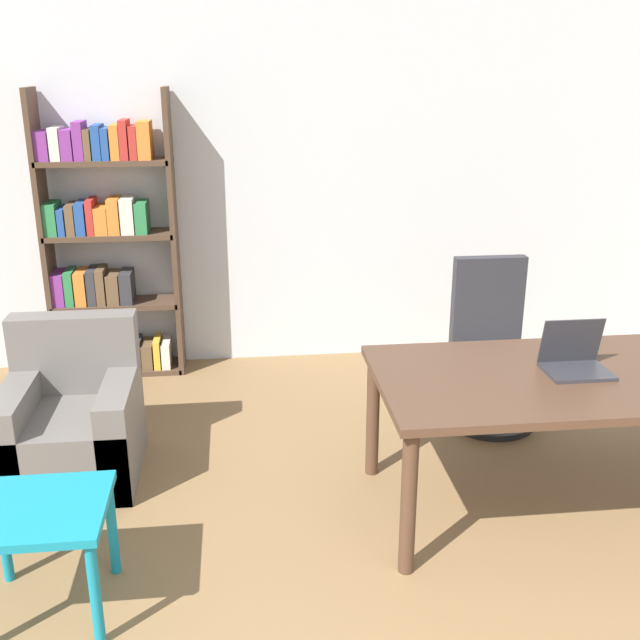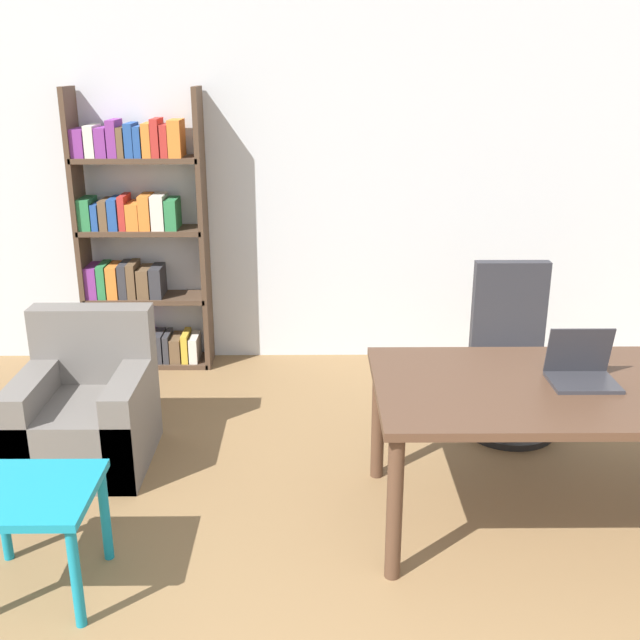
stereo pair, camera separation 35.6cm
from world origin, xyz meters
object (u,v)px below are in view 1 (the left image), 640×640
object	(u,v)px
bookshelf	(106,251)
office_chair	(491,353)
side_table_blue	(41,525)
armchair	(73,426)
desk	(570,388)
laptop	(575,360)

from	to	relation	value
bookshelf	office_chair	bearing A→B (deg)	-22.97
side_table_blue	armchair	bearing A→B (deg)	95.31
desk	office_chair	distance (m)	1.05
laptop	side_table_blue	distance (m)	2.50
laptop	office_chair	distance (m)	1.05
desk	bookshelf	distance (m)	3.24
office_chair	bookshelf	bearing A→B (deg)	157.03
office_chair	side_table_blue	bearing A→B (deg)	-147.09
laptop	bookshelf	bearing A→B (deg)	141.00
side_table_blue	armchair	size ratio (longest dim) A/B	0.63
side_table_blue	bookshelf	distance (m)	2.61
bookshelf	side_table_blue	bearing A→B (deg)	-87.90
desk	laptop	size ratio (longest dim) A/B	6.21
desk	laptop	distance (m)	0.14
desk	side_table_blue	world-z (taller)	desk
laptop	side_table_blue	world-z (taller)	laptop
armchair	bookshelf	distance (m)	1.57
office_chair	armchair	bearing A→B (deg)	-170.70
armchair	desk	bearing A→B (deg)	-13.96
laptop	desk	bearing A→B (deg)	-124.40
office_chair	armchair	world-z (taller)	office_chair
office_chair	side_table_blue	size ratio (longest dim) A/B	1.94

